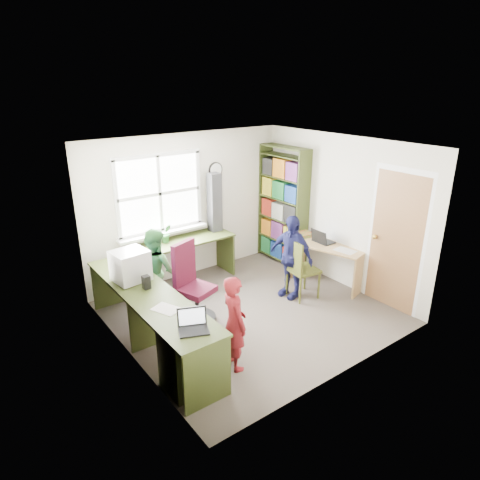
{
  "coord_description": "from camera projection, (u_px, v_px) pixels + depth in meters",
  "views": [
    {
      "loc": [
        -3.36,
        -4.27,
        3.19
      ],
      "look_at": [
        0.0,
        0.25,
        1.05
      ],
      "focal_mm": 32.0,
      "sensor_mm": 36.0,
      "label": 1
    }
  ],
  "objects": [
    {
      "name": "person_green",
      "position": [
        156.0,
        271.0,
        6.05
      ],
      "size": [
        0.6,
        0.7,
        1.26
      ],
      "primitive_type": "imported",
      "rotation": [
        0.0,
        0.0,
        1.79
      ],
      "color": "#2D7130",
      "rests_on": "ground"
    },
    {
      "name": "speaker_a",
      "position": [
        146.0,
        282.0,
        5.26
      ],
      "size": [
        0.09,
        0.09,
        0.17
      ],
      "rotation": [
        0.0,
        0.0,
        0.06
      ],
      "color": "black",
      "rests_on": "l_desk"
    },
    {
      "name": "bookshelf",
      "position": [
        283.0,
        208.0,
        7.66
      ],
      "size": [
        0.3,
        1.02,
        2.1
      ],
      "color": "#37421A",
      "rests_on": "ground"
    },
    {
      "name": "potted_plant",
      "position": [
        166.0,
        233.0,
        6.71
      ],
      "size": [
        0.18,
        0.16,
        0.3
      ],
      "primitive_type": "imported",
      "rotation": [
        0.0,
        0.0,
        -0.13
      ],
      "color": "#2C6E30",
      "rests_on": "l_desk"
    },
    {
      "name": "right_desk",
      "position": [
        328.0,
        256.0,
        6.92
      ],
      "size": [
        0.83,
        1.28,
        0.68
      ],
      "rotation": [
        0.0,
        0.0,
        0.27
      ],
      "color": "tan",
      "rests_on": "ground"
    },
    {
      "name": "paper_a",
      "position": [
        166.0,
        309.0,
        4.81
      ],
      "size": [
        0.31,
        0.36,
        0.0
      ],
      "rotation": [
        0.0,
        0.0,
        0.4
      ],
      "color": "#B7B1AC",
      "rests_on": "l_desk"
    },
    {
      "name": "paper_b",
      "position": [
        345.0,
        251.0,
        6.63
      ],
      "size": [
        0.26,
        0.34,
        0.0
      ],
      "rotation": [
        0.0,
        0.0,
        0.13
      ],
      "color": "#B7B1AC",
      "rests_on": "right_desk"
    },
    {
      "name": "wooden_chair",
      "position": [
        300.0,
        267.0,
        6.46
      ],
      "size": [
        0.46,
        0.46,
        0.95
      ],
      "rotation": [
        0.0,
        0.0,
        -0.14
      ],
      "color": "#414717",
      "rests_on": "ground"
    },
    {
      "name": "l_desk",
      "position": [
        179.0,
        322.0,
        5.11
      ],
      "size": [
        2.38,
        2.95,
        0.75
      ],
      "color": "#37421A",
      "rests_on": "ground"
    },
    {
      "name": "person_red",
      "position": [
        234.0,
        323.0,
        4.86
      ],
      "size": [
        0.35,
        0.46,
        1.16
      ],
      "primitive_type": "imported",
      "rotation": [
        0.0,
        0.0,
        1.39
      ],
      "color": "maroon",
      "rests_on": "ground"
    },
    {
      "name": "swivel_chair",
      "position": [
        192.0,
        287.0,
        5.9
      ],
      "size": [
        0.67,
        0.67,
        1.12
      ],
      "rotation": [
        0.0,
        0.0,
        0.34
      ],
      "color": "black",
      "rests_on": "ground"
    },
    {
      "name": "laptop_right",
      "position": [
        322.0,
        239.0,
        6.94
      ],
      "size": [
        0.28,
        0.33,
        0.23
      ],
      "rotation": [
        0.0,
        0.0,
        1.56
      ],
      "color": "black",
      "rests_on": "right_desk"
    },
    {
      "name": "person_navy",
      "position": [
        291.0,
        257.0,
        6.48
      ],
      "size": [
        0.44,
        0.81,
        1.31
      ],
      "primitive_type": "imported",
      "rotation": [
        0.0,
        0.0,
        -1.41
      ],
      "color": "#161846",
      "rests_on": "ground"
    },
    {
      "name": "crt_monitor",
      "position": [
        130.0,
        266.0,
        5.42
      ],
      "size": [
        0.46,
        0.42,
        0.41
      ],
      "rotation": [
        0.0,
        0.0,
        0.11
      ],
      "color": "silver",
      "rests_on": "l_desk"
    },
    {
      "name": "game_box",
      "position": [
        303.0,
        234.0,
        7.25
      ],
      "size": [
        0.35,
        0.35,
        0.06
      ],
      "rotation": [
        0.0,
        0.0,
        -0.19
      ],
      "color": "red",
      "rests_on": "right_desk"
    },
    {
      "name": "room",
      "position": [
        247.0,
        232.0,
        5.86
      ],
      "size": [
        3.64,
        3.44,
        2.44
      ],
      "color": "#433B34",
      "rests_on": "ground"
    },
    {
      "name": "laptop_left",
      "position": [
        193.0,
        325.0,
        4.42
      ],
      "size": [
        0.38,
        0.36,
        0.21
      ],
      "rotation": [
        0.0,
        0.0,
        -0.41
      ],
      "color": "black",
      "rests_on": "l_desk"
    },
    {
      "name": "cd_tower",
      "position": [
        215.0,
        203.0,
        7.13
      ],
      "size": [
        0.2,
        0.18,
        0.99
      ],
      "rotation": [
        0.0,
        0.0,
        -0.01
      ],
      "color": "black",
      "rests_on": "l_desk"
    },
    {
      "name": "speaker_b",
      "position": [
        126.0,
        264.0,
        5.74
      ],
      "size": [
        0.1,
        0.1,
        0.19
      ],
      "rotation": [
        0.0,
        0.0,
        -0.04
      ],
      "color": "black",
      "rests_on": "l_desk"
    }
  ]
}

